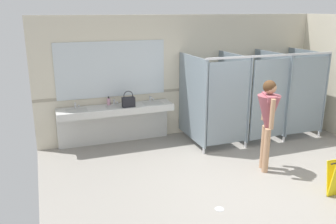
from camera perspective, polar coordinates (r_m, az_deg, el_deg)
The scene contains 11 objects.
ground_plane at distance 6.39m, azimuth 12.87°, elevation -10.79°, with size 6.86×5.76×0.10m, color gray.
wall_back at distance 8.16m, azimuth 3.43°, elevation 5.96°, with size 6.86×0.12×2.71m, color beige.
wall_back_tile_band at distance 8.16m, azimuth 3.57°, elevation 3.78°, with size 6.86×0.01×0.06m, color #9E937F.
vanity_counter at distance 7.55m, azimuth -8.51°, elevation -0.66°, with size 2.41×0.53×0.99m.
mirror_panel at distance 7.51m, azimuth -9.11°, elevation 6.84°, with size 2.31×0.02×1.17m, color silver.
bathroom_stalls at distance 7.96m, azimuth 14.26°, elevation 2.76°, with size 3.00×1.40×1.94m.
person_standing at distance 6.38m, azimuth 15.86°, elevation -0.39°, with size 0.51×0.55×1.66m.
handbag at distance 7.31m, azimuth -6.43°, elevation 1.69°, with size 0.26×0.14×0.34m.
soap_dispenser at distance 7.52m, azimuth -9.59°, elevation 1.70°, with size 0.07×0.07×0.18m.
wet_floor_sign at distance 6.14m, azimuth 25.60°, elevation -9.64°, with size 0.28×0.19×0.57m.
floor_drain_cover at distance 5.40m, azimuth 8.33°, elevation -15.26°, with size 0.14×0.14×0.01m, color #B7BABF.
Camera 1 is at (-3.22, -4.71, 2.81)m, focal length 37.62 mm.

